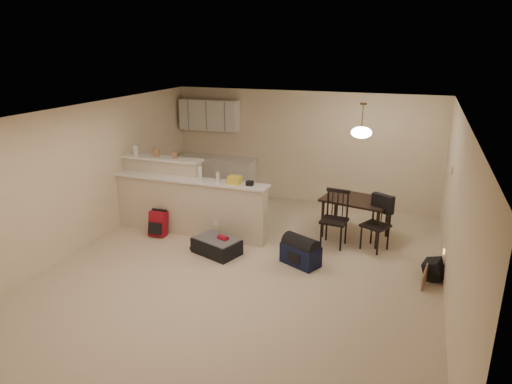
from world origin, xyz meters
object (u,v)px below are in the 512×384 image
at_px(pendant_lamp, 361,132).
at_px(suitcase, 217,246).
at_px(navy_duffel, 301,255).
at_px(black_daypack, 433,269).
at_px(dining_chair_near, 334,219).
at_px(dining_table, 356,203).
at_px(dining_chair_far, 376,224).
at_px(red_backpack, 158,224).

relative_size(pendant_lamp, suitcase, 0.79).
xyz_separation_m(navy_duffel, black_daypack, (2.05, 0.25, -0.02)).
relative_size(dining_chair_near, navy_duffel, 1.61).
xyz_separation_m(dining_table, dining_chair_far, (0.41, -0.46, -0.18)).
bearing_deg(suitcase, pendant_lamp, 55.44).
bearing_deg(black_daypack, dining_chair_near, 82.58).
relative_size(dining_chair_near, suitcase, 1.30).
bearing_deg(pendant_lamp, navy_duffel, -114.39).
xyz_separation_m(red_backpack, navy_duffel, (2.83, -0.25, -0.07)).
xyz_separation_m(pendant_lamp, dining_chair_far, (0.41, -0.46, -1.51)).
distance_m(pendant_lamp, dining_chair_far, 1.63).
xyz_separation_m(red_backpack, black_daypack, (4.88, 0.00, -0.09)).
bearing_deg(pendant_lamp, dining_chair_far, -48.10).
relative_size(suitcase, red_backpack, 1.65).
bearing_deg(dining_chair_near, pendant_lamp, 66.03).
bearing_deg(black_daypack, navy_duffel, 111.17).
height_order(suitcase, navy_duffel, navy_duffel).
height_order(pendant_lamp, dining_chair_near, pendant_lamp).
bearing_deg(black_daypack, pendant_lamp, 63.13).
bearing_deg(red_backpack, pendant_lamp, 17.27).
bearing_deg(navy_duffel, dining_chair_near, 94.03).
bearing_deg(dining_chair_far, red_backpack, -141.69).
distance_m(dining_table, red_backpack, 3.72).
bearing_deg(black_daypack, suitcase, 109.80).
xyz_separation_m(pendant_lamp, red_backpack, (-3.49, -1.21, -1.75)).
bearing_deg(dining_table, black_daypack, -29.58).
height_order(red_backpack, navy_duffel, red_backpack).
bearing_deg(suitcase, dining_table, 55.44).
distance_m(pendant_lamp, red_backpack, 4.09).
distance_m(dining_chair_far, red_backpack, 3.98).
height_order(dining_table, red_backpack, dining_table).
bearing_deg(dining_chair_far, dining_table, 159.26).
height_order(pendant_lamp, red_backpack, pendant_lamp).
xyz_separation_m(dining_table, red_backpack, (-3.49, -1.21, -0.42)).
bearing_deg(navy_duffel, dining_table, 91.20).
height_order(dining_table, suitcase, dining_table).
height_order(pendant_lamp, suitcase, pendant_lamp).
xyz_separation_m(dining_chair_near, red_backpack, (-3.19, -0.67, -0.27)).
height_order(dining_chair_near, red_backpack, dining_chair_near).
bearing_deg(dining_chair_near, black_daypack, -16.77).
bearing_deg(navy_duffel, red_backpack, -159.40).
relative_size(dining_table, black_daypack, 3.99).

